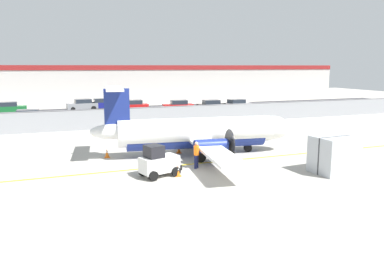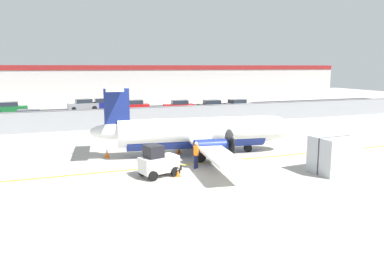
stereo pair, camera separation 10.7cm
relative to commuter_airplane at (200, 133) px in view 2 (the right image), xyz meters
name	(u,v)px [view 2 (the right image)]	position (x,y,z in m)	size (l,w,h in m)	color
ground_plane	(200,163)	(-0.89, -2.34, -1.60)	(140.00, 140.00, 0.01)	#ADA89E
perimeter_fence	(146,116)	(-0.89, 13.66, -0.49)	(98.00, 0.10, 2.10)	gray
parking_lot_strip	(126,113)	(-0.89, 25.16, -1.54)	(98.00, 17.00, 0.12)	#38383A
background_building	(108,84)	(-0.89, 43.64, 1.66)	(91.00, 8.10, 6.50)	#BCB7B2
commuter_airplane	(200,133)	(0.00, 0.00, 0.00)	(14.64, 16.08, 4.92)	white
baggage_tug	(158,162)	(-4.26, -4.26, -0.75)	(2.54, 1.90, 1.88)	silver
ground_crew_worker	(196,153)	(-1.60, -3.40, -0.65)	(0.48, 0.48, 1.70)	#191E4C
cargo_container	(334,155)	(5.80, -7.11, -0.50)	(2.55, 2.18, 2.20)	#B7BCC1
traffic_cone_near_left	(179,149)	(-1.32, 0.95, -1.29)	(0.36, 0.36, 0.64)	orange
traffic_cone_near_right	(230,158)	(1.08, -2.73, -1.29)	(0.36, 0.36, 0.64)	orange
traffic_cone_far_left	(177,171)	(-3.21, -4.60, -1.29)	(0.36, 0.36, 0.64)	orange
traffic_cone_far_right	(107,153)	(-6.48, 1.36, -1.29)	(0.36, 0.36, 0.64)	orange
parked_car_0	(10,108)	(-15.44, 29.61, -0.71)	(4.30, 2.21, 1.58)	#19662D
parked_car_1	(28,117)	(-12.64, 19.06, -0.71)	(4.22, 2.04, 1.58)	gray
parked_car_2	(83,105)	(-6.07, 30.72, -0.71)	(4.35, 2.33, 1.58)	gray
parked_car_3	(104,104)	(-3.18, 30.96, -0.71)	(4.22, 2.04, 1.58)	navy
parked_car_4	(134,106)	(0.43, 26.75, -0.71)	(4.25, 2.10, 1.58)	red
parked_car_5	(179,106)	(6.31, 24.50, -0.71)	(4.37, 2.40, 1.58)	red
parked_car_6	(213,106)	(10.83, 23.15, -0.71)	(4.30, 2.21, 1.58)	black
parked_car_7	(238,105)	(14.58, 22.89, -0.71)	(4.39, 2.44, 1.58)	silver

